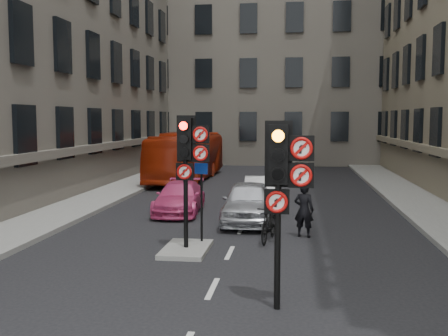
% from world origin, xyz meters
% --- Properties ---
extents(ground, '(120.00, 120.00, 0.00)m').
position_xyz_m(ground, '(0.00, 0.00, 0.00)').
color(ground, black).
rests_on(ground, ground).
extents(pavement_left, '(3.00, 50.00, 0.16)m').
position_xyz_m(pavement_left, '(-7.20, 12.00, 0.08)').
color(pavement_left, gray).
rests_on(pavement_left, ground).
extents(pavement_right, '(3.00, 50.00, 0.16)m').
position_xyz_m(pavement_right, '(7.20, 12.00, 0.08)').
color(pavement_right, gray).
rests_on(pavement_right, ground).
extents(centre_island, '(1.20, 2.00, 0.12)m').
position_xyz_m(centre_island, '(-1.20, 5.00, 0.06)').
color(centre_island, gray).
rests_on(centre_island, ground).
extents(building_far, '(30.00, 14.00, 20.00)m').
position_xyz_m(building_far, '(0.00, 38.00, 10.00)').
color(building_far, '#6C675B').
rests_on(building_far, ground).
extents(signal_near, '(0.91, 0.40, 3.58)m').
position_xyz_m(signal_near, '(1.49, 0.99, 2.58)').
color(signal_near, black).
rests_on(signal_near, ground).
extents(signal_far, '(0.91, 0.40, 3.58)m').
position_xyz_m(signal_far, '(-1.11, 4.99, 2.70)').
color(signal_far, black).
rests_on(signal_far, centre_island).
extents(car_silver, '(1.77, 4.23, 1.43)m').
position_xyz_m(car_silver, '(0.12, 9.21, 0.71)').
color(car_silver, '#B5B6BD').
rests_on(car_silver, ground).
extents(car_white, '(1.61, 3.96, 1.28)m').
position_xyz_m(car_white, '(0.43, 11.90, 0.64)').
color(car_white, silver).
rests_on(car_white, ground).
extents(car_pink, '(1.89, 4.14, 1.18)m').
position_xyz_m(car_pink, '(-2.64, 10.73, 0.59)').
color(car_pink, '#D13D79').
rests_on(car_pink, ground).
extents(bus_red, '(2.79, 10.12, 2.79)m').
position_xyz_m(bus_red, '(-4.50, 21.24, 1.40)').
color(bus_red, '#9B220B').
rests_on(bus_red, ground).
extents(motorcycle, '(0.82, 1.89, 1.10)m').
position_xyz_m(motorcycle, '(0.97, 6.49, 0.55)').
color(motorcycle, black).
rests_on(motorcycle, ground).
extents(motorcyclist, '(0.68, 0.53, 1.66)m').
position_xyz_m(motorcyclist, '(2.00, 7.20, 0.83)').
color(motorcyclist, black).
rests_on(motorcyclist, ground).
extents(info_sign, '(0.39, 0.14, 2.24)m').
position_xyz_m(info_sign, '(-0.90, 5.73, 1.57)').
color(info_sign, black).
rests_on(info_sign, centre_island).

